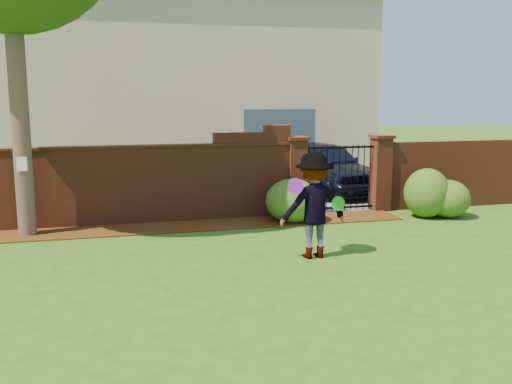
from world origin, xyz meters
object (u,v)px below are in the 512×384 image
object	(u,v)px
man	(314,206)
frisbee_green	(338,204)
car	(328,167)
frisbee_purple	(296,186)

from	to	relation	value
man	frisbee_green	bearing A→B (deg)	159.38
man	car	bearing A→B (deg)	-115.40
frisbee_purple	frisbee_green	xyz separation A→B (m)	(0.78, 0.00, -0.34)
frisbee_purple	car	bearing A→B (deg)	63.92
frisbee_green	frisbee_purple	bearing A→B (deg)	-179.69
car	frisbee_purple	bearing A→B (deg)	-128.02
car	man	bearing A→B (deg)	-125.59
car	frisbee_green	bearing A→B (deg)	-122.12
car	frisbee_green	world-z (taller)	car
car	frisbee_green	size ratio (longest dim) A/B	17.63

